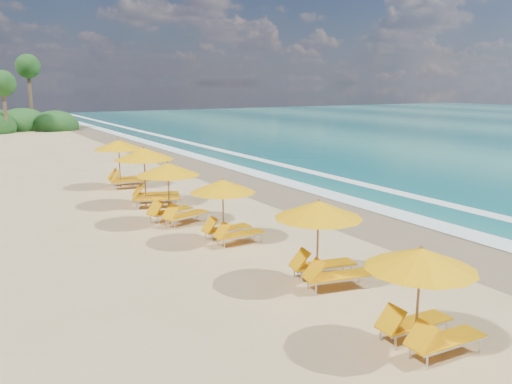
# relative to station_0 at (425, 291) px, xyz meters

# --- Properties ---
(ground) EXTENTS (160.00, 160.00, 0.00)m
(ground) POSITION_rel_station_0_xyz_m (1.85, 9.43, -1.18)
(ground) COLOR tan
(ground) RESTS_ON ground
(wet_sand) EXTENTS (4.00, 160.00, 0.01)m
(wet_sand) POSITION_rel_station_0_xyz_m (5.85, 9.43, -1.17)
(wet_sand) COLOR olive
(wet_sand) RESTS_ON ground
(surf_foam) EXTENTS (4.00, 160.00, 0.01)m
(surf_foam) POSITION_rel_station_0_xyz_m (8.55, 9.43, -1.15)
(surf_foam) COLOR white
(surf_foam) RESTS_ON ground
(station_0) EXTENTS (2.33, 2.16, 2.10)m
(station_0) POSITION_rel_station_0_xyz_m (0.00, 0.00, 0.00)
(station_0) COLOR olive
(station_0) RESTS_ON ground
(station_1) EXTENTS (2.70, 2.59, 2.24)m
(station_1) POSITION_rel_station_0_xyz_m (0.42, 3.62, 0.07)
(station_1) COLOR olive
(station_1) RESTS_ON ground
(station_2) EXTENTS (2.32, 2.16, 2.11)m
(station_2) POSITION_rel_station_0_xyz_m (0.00, 8.06, 0.00)
(station_2) COLOR olive
(station_2) RESTS_ON ground
(station_3) EXTENTS (2.93, 2.87, 2.30)m
(station_3) POSITION_rel_station_0_xyz_m (-0.64, 11.09, 0.11)
(station_3) COLOR olive
(station_3) RESTS_ON ground
(station_4) EXTENTS (3.17, 3.11, 2.48)m
(station_4) POSITION_rel_station_0_xyz_m (-0.38, 14.29, 0.21)
(station_4) COLOR olive
(station_4) RESTS_ON ground
(station_5) EXTENTS (2.76, 2.61, 2.39)m
(station_5) POSITION_rel_station_0_xyz_m (-0.16, 18.77, 0.16)
(station_5) COLOR olive
(station_5) RESTS_ON ground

